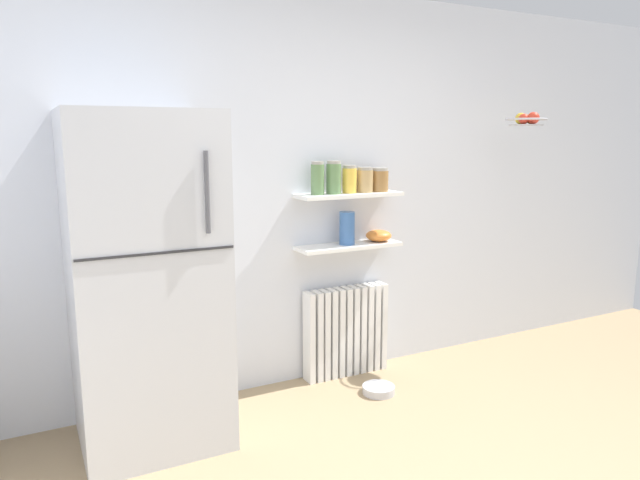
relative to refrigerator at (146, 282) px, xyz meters
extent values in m
cube|color=silver|center=(1.17, 0.40, 0.40)|extent=(7.04, 0.10, 2.60)
cube|color=#B7BABF|center=(0.00, 0.00, 0.00)|extent=(0.76, 0.71, 1.80)
cube|color=#262628|center=(0.00, -0.36, 0.22)|extent=(0.75, 0.01, 0.01)
cylinder|color=#4C4C51|center=(0.24, -0.37, 0.50)|extent=(0.02, 0.02, 0.40)
cube|color=white|center=(1.11, 0.27, -0.59)|extent=(0.04, 0.12, 0.63)
cube|color=white|center=(1.16, 0.27, -0.59)|extent=(0.04, 0.12, 0.63)
cube|color=white|center=(1.22, 0.27, -0.59)|extent=(0.04, 0.12, 0.63)
cube|color=white|center=(1.28, 0.27, -0.59)|extent=(0.04, 0.12, 0.63)
cube|color=white|center=(1.34, 0.27, -0.59)|extent=(0.04, 0.12, 0.63)
cube|color=white|center=(1.40, 0.27, -0.59)|extent=(0.04, 0.12, 0.63)
cube|color=white|center=(1.45, 0.27, -0.59)|extent=(0.04, 0.12, 0.63)
cube|color=white|center=(1.51, 0.27, -0.59)|extent=(0.04, 0.12, 0.63)
cube|color=white|center=(1.57, 0.27, -0.59)|extent=(0.04, 0.12, 0.63)
cube|color=white|center=(1.63, 0.27, -0.59)|extent=(0.04, 0.12, 0.63)
cube|color=white|center=(1.69, 0.27, -0.59)|extent=(0.04, 0.12, 0.63)
cube|color=white|center=(1.40, 0.24, 0.03)|extent=(0.74, 0.22, 0.02)
cube|color=white|center=(1.40, 0.24, 0.38)|extent=(0.74, 0.22, 0.02)
cylinder|color=#5B7F4C|center=(1.16, 0.24, 0.49)|extent=(0.09, 0.09, 0.20)
cylinder|color=gray|center=(1.16, 0.24, 0.60)|extent=(0.08, 0.08, 0.02)
cylinder|color=#5B7F4C|center=(1.28, 0.24, 0.49)|extent=(0.10, 0.10, 0.20)
cylinder|color=gray|center=(1.28, 0.24, 0.60)|extent=(0.09, 0.09, 0.02)
cylinder|color=yellow|center=(1.40, 0.24, 0.47)|extent=(0.10, 0.10, 0.17)
cylinder|color=gray|center=(1.40, 0.24, 0.57)|extent=(0.09, 0.09, 0.02)
cylinder|color=tan|center=(1.52, 0.24, 0.47)|extent=(0.11, 0.11, 0.15)
cylinder|color=gray|center=(1.52, 0.24, 0.55)|extent=(0.10, 0.10, 0.02)
cylinder|color=olive|center=(1.64, 0.24, 0.46)|extent=(0.12, 0.12, 0.14)
cylinder|color=gray|center=(1.64, 0.24, 0.54)|extent=(0.11, 0.11, 0.02)
cylinder|color=#38609E|center=(1.38, 0.24, 0.15)|extent=(0.10, 0.10, 0.22)
ellipsoid|color=orange|center=(1.63, 0.24, 0.08)|extent=(0.18, 0.18, 0.08)
cylinder|color=#B7B7BC|center=(1.43, -0.10, -0.88)|extent=(0.21, 0.21, 0.05)
torus|color=#B2B2B7|center=(2.65, -0.06, 0.88)|extent=(0.29, 0.29, 0.01)
cylinder|color=#A8A8AD|center=(2.65, -0.06, 0.84)|extent=(0.23, 0.23, 0.01)
sphere|color=gold|center=(2.72, -0.06, 0.89)|extent=(0.08, 0.08, 0.08)
sphere|color=gold|center=(2.67, 0.00, 0.89)|extent=(0.08, 0.08, 0.08)
sphere|color=red|center=(2.62, -0.07, 0.88)|extent=(0.07, 0.07, 0.07)
sphere|color=red|center=(2.66, -0.12, 0.89)|extent=(0.08, 0.08, 0.08)
camera|label=1|loc=(-0.55, -3.11, 0.78)|focal=32.64mm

